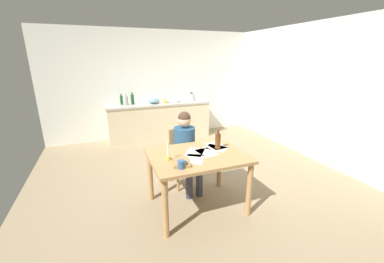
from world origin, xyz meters
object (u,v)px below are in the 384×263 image
Objects in this scene: coffee_mug at (181,164)px; teacup_on_counter at (165,101)px; bottle_oil at (121,100)px; book_magazine at (181,163)px; wine_glass_by_kettle at (154,98)px; stovetop_kettle at (191,97)px; bottle_vinegar at (127,101)px; wine_glass_back_left at (150,98)px; sink_unit at (173,101)px; wine_bottle_on_table at (218,141)px; bottle_wine_red at (132,99)px; candlestick at (168,155)px; wine_glass_near_sink at (159,97)px; mixing_bowl at (154,101)px; person_seated at (186,146)px; chair_at_table at (183,154)px; dining_table at (197,163)px.

teacup_on_counter reaches higher than coffee_mug.
book_magazine is at bearing -84.21° from bottle_oil.
teacup_on_counter is at bearing -58.49° from wine_glass_by_kettle.
teacup_on_counter is (0.63, 3.09, 0.17)m from book_magazine.
book_magazine is 3.53m from stovetop_kettle.
bottle_vinegar reaches higher than wine_glass_back_left.
wine_glass_by_kettle is (0.79, 0.06, 0.00)m from bottle_oil.
sink_unit reaches higher than teacup_on_counter.
wine_bottle_on_table is 1.09× the size of bottle_oil.
candlestick is at bearing -90.40° from bottle_wine_red.
wine_glass_near_sink is at bearing 169.47° from stovetop_kettle.
mixing_bowl is (0.48, -0.13, -0.05)m from bottle_wine_red.
person_seated is at bearing -102.54° from sink_unit.
person_seated is at bearing -75.48° from bottle_oil.
bottle_oil is at bearing 105.28° from chair_at_table.
candlestick is 3.01m from bottle_vinegar.
wine_bottle_on_table is at bearing -85.77° from mixing_bowl.
teacup_on_counter is at bearing 82.02° from chair_at_table.
person_seated is 0.94m from coffee_mug.
bottle_vinegar is at bearing 93.65° from coffee_mug.
bottle_oil is 1.00m from teacup_on_counter.
mixing_bowl is (0.64, 0.03, -0.05)m from bottle_vinegar.
coffee_mug is 0.51× the size of candlestick.
stovetop_kettle reaches higher than book_magazine.
coffee_mug is 3.47m from sink_unit.
bottle_wine_red is 0.54m from wine_glass_by_kettle.
coffee_mug is at bearing -105.33° from sink_unit.
stovetop_kettle is at bearing -0.49° from sink_unit.
wine_glass_near_sink is at bearing 155.36° from sink_unit.
dining_table is 2.93m from teacup_on_counter.
wine_glass_back_left is at bearing 81.84° from candlestick.
dining_table is 3.01m from mixing_bowl.
book_magazine is at bearing -112.96° from stovetop_kettle.
wine_bottle_on_table is 2.92m from mixing_bowl.
bottle_oil is at bearing 177.49° from bottle_wine_red.
wine_bottle_on_table is 0.74× the size of sink_unit.
stovetop_kettle is at bearing 75.57° from wine_bottle_on_table.
bottle_vinegar is 1.13× the size of stovetop_kettle.
sink_unit is at bearing -24.64° from wine_glass_near_sink.
person_seated is at bearing -91.54° from mixing_bowl.
bottle_oil is (-0.66, 2.43, 0.51)m from chair_at_table.
wine_glass_back_left is at bearing 88.70° from dining_table.
wine_bottle_on_table is at bearing -72.74° from bottle_oil.
wine_glass_near_sink is (0.17, 0.20, 0.05)m from mixing_bowl.
candlestick is 1.53× the size of wine_glass_near_sink.
stovetop_kettle is at bearing -3.04° from bottle_oil.
bottle_oil is 0.75m from mixing_bowl.
stovetop_kettle is (1.05, 2.34, 0.50)m from chair_at_table.
dining_table is at bearing -93.72° from chair_at_table.
mixing_bowl is (-0.22, 2.91, 0.08)m from wine_bottle_on_table.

